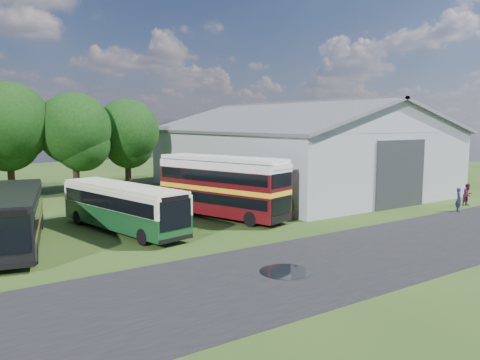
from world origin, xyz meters
TOP-DOWN VIEW (x-y plane):
  - ground at (0.00, 0.00)m, footprint 120.00×120.00m
  - asphalt_road at (3.00, -3.00)m, footprint 60.00×8.00m
  - puddle at (-1.50, -3.00)m, footprint 2.20×2.20m
  - storage_shed at (15.00, 15.98)m, footprint 18.80×24.80m
  - tree_mid at (-8.00, 24.80)m, footprint 6.80×6.80m
  - tree_right_a at (-3.00, 23.80)m, footprint 6.26×6.26m
  - tree_right_b at (2.00, 24.60)m, footprint 5.98×5.98m
  - shrub_front at (5.60, 6.00)m, footprint 1.70×1.70m
  - shrub_mid at (5.60, 8.00)m, footprint 1.60×1.60m
  - shrub_back at (5.60, 10.00)m, footprint 1.80×1.80m
  - bus_green_single at (-4.54, 8.00)m, footprint 4.29×10.07m
  - bus_maroon_double at (2.31, 8.22)m, footprint 5.12×9.67m
  - bus_dark_single at (-10.23, 7.89)m, footprint 4.61×10.57m
  - visitor_a at (17.10, 0.59)m, footprint 0.72×0.71m
  - visitor_b at (19.93, 1.58)m, footprint 0.87×0.71m

SIDE VIEW (x-z plane):
  - ground at x=0.00m, z-range 0.00..0.00m
  - asphalt_road at x=3.00m, z-range -0.01..0.01m
  - puddle at x=-1.50m, z-range -0.01..0.01m
  - shrub_front at x=5.60m, z-range -0.85..0.85m
  - shrub_mid at x=5.60m, z-range -0.80..0.80m
  - shrub_back at x=5.60m, z-range -0.90..0.90m
  - visitor_b at x=19.93m, z-range 0.00..1.67m
  - visitor_a at x=17.10m, z-range 0.00..1.68m
  - bus_green_single at x=-4.54m, z-range 0.09..2.79m
  - bus_dark_single at x=-10.23m, z-range 0.09..2.93m
  - bus_maroon_double at x=2.31m, z-range 0.00..4.03m
  - storage_shed at x=15.00m, z-range 0.09..8.24m
  - tree_right_b at x=2.00m, z-range 1.21..9.66m
  - tree_right_a at x=-3.00m, z-range 1.27..10.10m
  - tree_mid at x=-8.00m, z-range 1.38..10.98m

